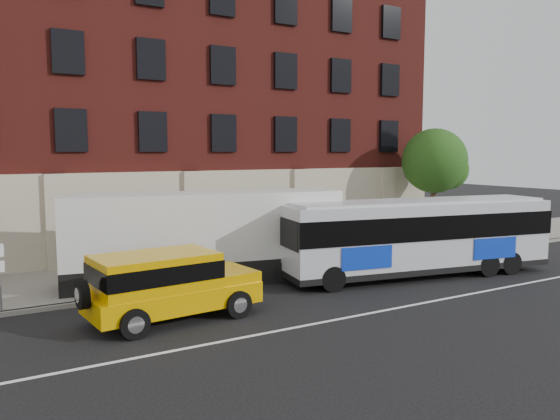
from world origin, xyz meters
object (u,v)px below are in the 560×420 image
yellow_suv (166,282)px  shipping_container (206,239)px  street_tree (435,163)px  city_bus (419,234)px

yellow_suv → shipping_container: shipping_container is taller
street_tree → shipping_container: size_ratio=0.58×
street_tree → city_bus: street_tree is taller
street_tree → city_bus: 9.56m
yellow_suv → shipping_container: bearing=52.4°
street_tree → city_bus: bearing=-139.8°
yellow_suv → city_bus: bearing=2.6°
shipping_container → yellow_suv: bearing=-127.6°
street_tree → yellow_suv: bearing=-160.2°
street_tree → shipping_container: 15.39m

